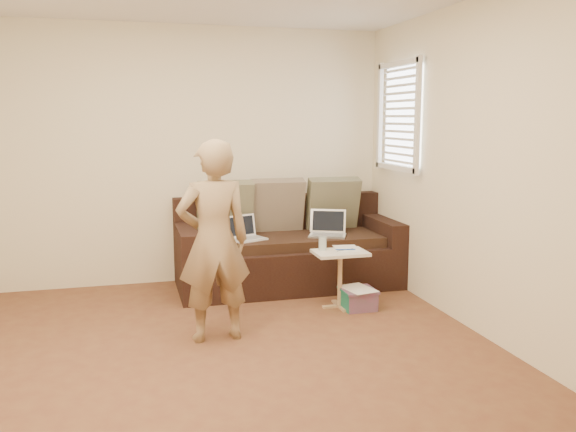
{
  "coord_description": "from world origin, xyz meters",
  "views": [
    {
      "loc": [
        -0.63,
        -3.94,
        1.69
      ],
      "look_at": [
        0.8,
        1.4,
        0.78
      ],
      "focal_mm": 37.46,
      "sensor_mm": 36.0,
      "label": 1
    }
  ],
  "objects_px": {
    "striped_box": "(358,298)",
    "sofa": "(288,245)",
    "laptop_white": "(248,240)",
    "person": "(214,241)",
    "drinking_glass": "(323,244)",
    "side_table": "(340,279)",
    "laptop_silver": "(327,236)"
  },
  "relations": [
    {
      "from": "striped_box",
      "to": "sofa",
      "type": "bearing_deg",
      "value": 114.74
    },
    {
      "from": "laptop_white",
      "to": "sofa",
      "type": "bearing_deg",
      "value": -7.06
    },
    {
      "from": "person",
      "to": "drinking_glass",
      "type": "distance_m",
      "value": 1.22
    },
    {
      "from": "sofa",
      "to": "laptop_white",
      "type": "height_order",
      "value": "sofa"
    },
    {
      "from": "side_table",
      "to": "striped_box",
      "type": "bearing_deg",
      "value": -32.76
    },
    {
      "from": "side_table",
      "to": "striped_box",
      "type": "xyz_separation_m",
      "value": [
        0.14,
        -0.09,
        -0.16
      ]
    },
    {
      "from": "sofa",
      "to": "striped_box",
      "type": "height_order",
      "value": "sofa"
    },
    {
      "from": "sofa",
      "to": "laptop_silver",
      "type": "relative_size",
      "value": 6.11
    },
    {
      "from": "laptop_silver",
      "to": "drinking_glass",
      "type": "relative_size",
      "value": 3.0
    },
    {
      "from": "sofa",
      "to": "laptop_silver",
      "type": "distance_m",
      "value": 0.41
    },
    {
      "from": "drinking_glass",
      "to": "striped_box",
      "type": "height_order",
      "value": "drinking_glass"
    },
    {
      "from": "sofa",
      "to": "striped_box",
      "type": "relative_size",
      "value": 7.42
    },
    {
      "from": "side_table",
      "to": "striped_box",
      "type": "distance_m",
      "value": 0.23
    },
    {
      "from": "laptop_white",
      "to": "side_table",
      "type": "bearing_deg",
      "value": -67.11
    },
    {
      "from": "person",
      "to": "laptop_silver",
      "type": "bearing_deg",
      "value": -143.36
    },
    {
      "from": "sofa",
      "to": "drinking_glass",
      "type": "xyz_separation_m",
      "value": [
        0.13,
        -0.71,
        0.15
      ]
    },
    {
      "from": "side_table",
      "to": "drinking_glass",
      "type": "xyz_separation_m",
      "value": [
        -0.14,
        0.09,
        0.32
      ]
    },
    {
      "from": "side_table",
      "to": "drinking_glass",
      "type": "relative_size",
      "value": 4.28
    },
    {
      "from": "laptop_white",
      "to": "person",
      "type": "height_order",
      "value": "person"
    },
    {
      "from": "side_table",
      "to": "laptop_white",
      "type": "bearing_deg",
      "value": 136.27
    },
    {
      "from": "striped_box",
      "to": "drinking_glass",
      "type": "bearing_deg",
      "value": 147.53
    },
    {
      "from": "person",
      "to": "striped_box",
      "type": "bearing_deg",
      "value": -167.89
    },
    {
      "from": "sofa",
      "to": "person",
      "type": "distance_m",
      "value": 1.63
    },
    {
      "from": "laptop_silver",
      "to": "drinking_glass",
      "type": "height_order",
      "value": "laptop_silver"
    },
    {
      "from": "laptop_white",
      "to": "striped_box",
      "type": "distance_m",
      "value": 1.21
    },
    {
      "from": "laptop_silver",
      "to": "striped_box",
      "type": "height_order",
      "value": "laptop_silver"
    },
    {
      "from": "drinking_glass",
      "to": "striped_box",
      "type": "bearing_deg",
      "value": -32.47
    },
    {
      "from": "laptop_white",
      "to": "drinking_glass",
      "type": "height_order",
      "value": "laptop_white"
    },
    {
      "from": "drinking_glass",
      "to": "striped_box",
      "type": "distance_m",
      "value": 0.58
    },
    {
      "from": "sofa",
      "to": "laptop_silver",
      "type": "xyz_separation_m",
      "value": [
        0.37,
        -0.15,
        0.1
      ]
    },
    {
      "from": "laptop_silver",
      "to": "person",
      "type": "height_order",
      "value": "person"
    },
    {
      "from": "sofa",
      "to": "drinking_glass",
      "type": "height_order",
      "value": "sofa"
    }
  ]
}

